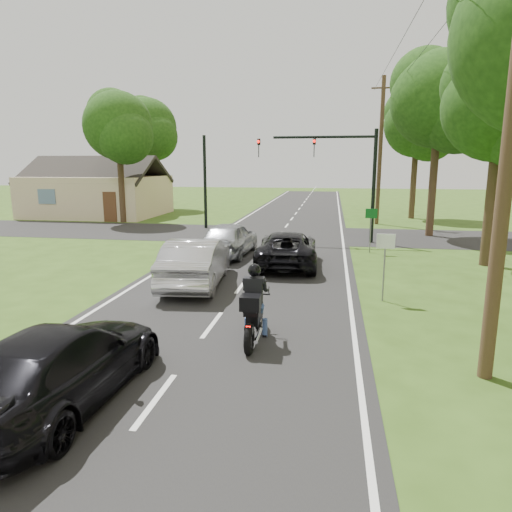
{
  "coord_description": "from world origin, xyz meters",
  "views": [
    {
      "loc": [
        3.05,
        -11.18,
        4.23
      ],
      "look_at": [
        0.68,
        3.0,
        1.3
      ],
      "focal_mm": 32.0,
      "sensor_mm": 36.0,
      "label": 1
    }
  ],
  "objects_px": {
    "sign_green": "(371,220)",
    "traffic_signal": "(339,165)",
    "silver_sedan": "(196,262)",
    "utility_pole_far": "(380,151)",
    "silver_suv": "(229,238)",
    "dark_car_behind": "(61,364)",
    "motorcycle_rider": "(254,312)",
    "dark_suv": "(287,249)",
    "sign_white": "(385,251)"
  },
  "relations": [
    {
      "from": "dark_car_behind",
      "to": "silver_suv",
      "type": "bearing_deg",
      "value": -88.3
    },
    {
      "from": "traffic_signal",
      "to": "dark_car_behind",
      "type": "bearing_deg",
      "value": -105.11
    },
    {
      "from": "utility_pole_far",
      "to": "traffic_signal",
      "type": "bearing_deg",
      "value": -109.68
    },
    {
      "from": "sign_white",
      "to": "sign_green",
      "type": "xyz_separation_m",
      "value": [
        0.2,
        8.0,
        0.0
      ]
    },
    {
      "from": "dark_car_behind",
      "to": "sign_white",
      "type": "xyz_separation_m",
      "value": [
        6.31,
        7.29,
        0.87
      ]
    },
    {
      "from": "silver_sedan",
      "to": "silver_suv",
      "type": "bearing_deg",
      "value": -95.52
    },
    {
      "from": "sign_green",
      "to": "dark_suv",
      "type": "bearing_deg",
      "value": -136.5
    },
    {
      "from": "silver_sedan",
      "to": "traffic_signal",
      "type": "relative_size",
      "value": 0.79
    },
    {
      "from": "motorcycle_rider",
      "to": "silver_sedan",
      "type": "bearing_deg",
      "value": 119.66
    },
    {
      "from": "sign_green",
      "to": "traffic_signal",
      "type": "bearing_deg",
      "value": 117.38
    },
    {
      "from": "silver_sedan",
      "to": "silver_suv",
      "type": "distance_m",
      "value": 5.37
    },
    {
      "from": "traffic_signal",
      "to": "sign_green",
      "type": "xyz_separation_m",
      "value": [
        1.56,
        -3.02,
        -2.54
      ]
    },
    {
      "from": "silver_sedan",
      "to": "silver_suv",
      "type": "xyz_separation_m",
      "value": [
        -0.02,
        5.37,
        -0.03
      ]
    },
    {
      "from": "sign_white",
      "to": "dark_suv",
      "type": "bearing_deg",
      "value": 127.26
    },
    {
      "from": "sign_green",
      "to": "utility_pole_far",
      "type": "bearing_deg",
      "value": 83.27
    },
    {
      "from": "silver_suv",
      "to": "dark_car_behind",
      "type": "xyz_separation_m",
      "value": [
        0.0,
        -13.53,
        -0.08
      ]
    },
    {
      "from": "dark_car_behind",
      "to": "traffic_signal",
      "type": "bearing_deg",
      "value": -103.43
    },
    {
      "from": "sign_green",
      "to": "dark_car_behind",
      "type": "bearing_deg",
      "value": -113.05
    },
    {
      "from": "dark_car_behind",
      "to": "utility_pole_far",
      "type": "distance_m",
      "value": 27.79
    },
    {
      "from": "dark_suv",
      "to": "sign_white",
      "type": "distance_m",
      "value": 5.76
    },
    {
      "from": "dark_suv",
      "to": "silver_sedan",
      "type": "height_order",
      "value": "silver_sedan"
    },
    {
      "from": "dark_suv",
      "to": "sign_white",
      "type": "relative_size",
      "value": 2.44
    },
    {
      "from": "silver_sedan",
      "to": "utility_pole_far",
      "type": "distance_m",
      "value": 20.2
    },
    {
      "from": "silver_sedan",
      "to": "utility_pole_far",
      "type": "height_order",
      "value": "utility_pole_far"
    },
    {
      "from": "traffic_signal",
      "to": "sign_white",
      "type": "distance_m",
      "value": 11.39
    },
    {
      "from": "dark_suv",
      "to": "utility_pole_far",
      "type": "bearing_deg",
      "value": -112.06
    },
    {
      "from": "utility_pole_far",
      "to": "motorcycle_rider",
      "type": "bearing_deg",
      "value": -102.06
    },
    {
      "from": "motorcycle_rider",
      "to": "traffic_signal",
      "type": "xyz_separation_m",
      "value": [
        2.05,
        14.96,
        3.37
      ]
    },
    {
      "from": "sign_white",
      "to": "motorcycle_rider",
      "type": "bearing_deg",
      "value": -130.81
    },
    {
      "from": "motorcycle_rider",
      "to": "silver_sedan",
      "type": "distance_m",
      "value": 5.62
    },
    {
      "from": "utility_pole_far",
      "to": "dark_car_behind",
      "type": "bearing_deg",
      "value": -106.52
    },
    {
      "from": "sign_white",
      "to": "sign_green",
      "type": "distance_m",
      "value": 8.0
    },
    {
      "from": "dark_car_behind",
      "to": "motorcycle_rider",
      "type": "bearing_deg",
      "value": -129.22
    },
    {
      "from": "utility_pole_far",
      "to": "sign_green",
      "type": "height_order",
      "value": "utility_pole_far"
    },
    {
      "from": "silver_suv",
      "to": "traffic_signal",
      "type": "height_order",
      "value": "traffic_signal"
    },
    {
      "from": "dark_suv",
      "to": "utility_pole_far",
      "type": "height_order",
      "value": "utility_pole_far"
    },
    {
      "from": "traffic_signal",
      "to": "utility_pole_far",
      "type": "distance_m",
      "value": 8.55
    },
    {
      "from": "dark_car_behind",
      "to": "sign_white",
      "type": "bearing_deg",
      "value": -129.17
    },
    {
      "from": "dark_suv",
      "to": "traffic_signal",
      "type": "relative_size",
      "value": 0.81
    },
    {
      "from": "silver_sedan",
      "to": "silver_suv",
      "type": "relative_size",
      "value": 1.08
    },
    {
      "from": "dark_suv",
      "to": "sign_green",
      "type": "relative_size",
      "value": 2.44
    },
    {
      "from": "traffic_signal",
      "to": "silver_sedan",
      "type": "bearing_deg",
      "value": -115.91
    },
    {
      "from": "dark_car_behind",
      "to": "sign_green",
      "type": "height_order",
      "value": "sign_green"
    },
    {
      "from": "silver_suv",
      "to": "traffic_signal",
      "type": "distance_m",
      "value": 7.64
    },
    {
      "from": "silver_sedan",
      "to": "traffic_signal",
      "type": "distance_m",
      "value": 11.75
    },
    {
      "from": "sign_white",
      "to": "dark_car_behind",
      "type": "bearing_deg",
      "value": -130.85
    },
    {
      "from": "silver_suv",
      "to": "silver_sedan",
      "type": "bearing_deg",
      "value": 93.99
    },
    {
      "from": "traffic_signal",
      "to": "sign_green",
      "type": "distance_m",
      "value": 4.24
    },
    {
      "from": "dark_suv",
      "to": "silver_sedan",
      "type": "relative_size",
      "value": 1.03
    },
    {
      "from": "utility_pole_far",
      "to": "sign_white",
      "type": "bearing_deg",
      "value": -94.51
    }
  ]
}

